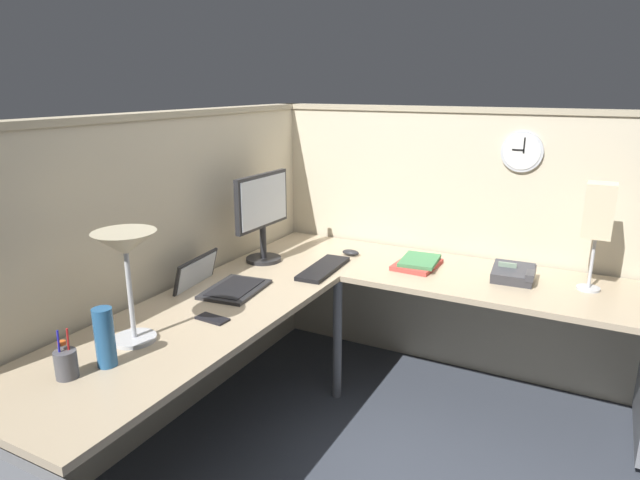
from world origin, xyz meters
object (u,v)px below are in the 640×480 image
Objects in this scene: office_phone at (514,274)px; keyboard at (323,268)px; thermos_flask at (105,337)px; book_stack at (418,263)px; desk_lamp_paper at (599,214)px; desk_lamp_dome at (126,253)px; computer_mouse at (351,252)px; pen_cup at (66,363)px; wall_clock at (522,152)px; cell_phone at (212,319)px; monitor at (263,211)px; laptop at (218,284)px.

keyboard is at bearing 107.69° from office_phone.
thermos_flask is 0.74× the size of book_stack.
book_stack is at bearing 93.34° from desk_lamp_paper.
desk_lamp_paper is (1.45, -1.56, 0.02)m from desk_lamp_dome.
keyboard is at bearing 176.74° from computer_mouse.
pen_cup is 0.84× the size of office_phone.
wall_clock reaches higher than computer_mouse.
thermos_flask is 1.72m from book_stack.
computer_mouse is 1.12m from cell_phone.
desk_lamp_paper is 0.55m from wall_clock.
office_phone is at bearing -40.97° from desk_lamp_dome.
keyboard is 0.97× the size of desk_lamp_dome.
monitor is 0.88m from cell_phone.
monitor is 0.47m from keyboard.
office_phone reaches higher than keyboard.
desk_lamp_dome reaches higher than cell_phone.
cell_phone is at bearing 129.16° from desk_lamp_paper.
laptop is 0.82m from thermos_flask.
book_stack is (0.30, -0.43, 0.01)m from keyboard.
keyboard is at bearing -5.14° from cell_phone.
pen_cup reaches higher than book_stack.
monitor reaches higher than computer_mouse.
cell_phone is (-0.80, 0.12, -0.01)m from keyboard.
monitor is 1.38m from office_phone.
thermos_flask is at bearing 137.64° from desk_lamp_paper.
cell_phone is at bearing 153.11° from book_stack.
wall_clock reaches higher than thermos_flask.
monitor is at bearing 4.97° from laptop.
book_stack reaches higher than computer_mouse.
desk_lamp_dome is at bearing 162.73° from keyboard.
thermos_flask reaches higher than laptop.
office_phone reaches higher than cell_phone.
computer_mouse is 0.47× the size of wall_clock.
wall_clock reaches higher than cell_phone.
laptop is at bearing 117.20° from desk_lamp_paper.
computer_mouse is 0.49× the size of office_phone.
thermos_flask is at bearing 144.08° from office_phone.
cell_phone is 0.48× the size of book_stack.
pen_cup is at bearing 157.84° from book_stack.
monitor is 0.94× the size of desk_lamp_paper.
pen_cup reaches higher than cell_phone.
computer_mouse is 0.20× the size of desk_lamp_paper.
cell_phone is at bearing 167.80° from keyboard.
office_phone is at bearing -76.75° from monitor.
desk_lamp_dome reaches higher than book_stack.
keyboard is 0.81m from cell_phone.
thermos_flask is at bearing -161.50° from desk_lamp_dome.
cell_phone is 1.86m from desk_lamp_paper.
wall_clock is (1.73, -1.15, 0.26)m from desk_lamp_dome.
desk_lamp_dome is (-0.61, -0.07, 0.34)m from laptop.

